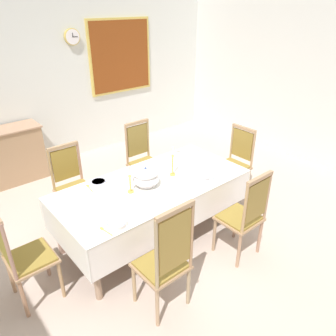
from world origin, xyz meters
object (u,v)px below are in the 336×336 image
object	(u,v)px
chair_head_east	(235,161)
framed_painting	(121,56)
bowl_near_right	(99,183)
bowl_far_left	(208,179)
spoon_primary	(103,229)
soup_tureen	(146,177)
candlestick_west	(130,182)
chair_south_b	(245,214)
chair_south_a	(166,259)
dining_table	(153,189)
candlestick_east	(173,164)
bowl_near_left	(117,223)
spoon_secondary	(88,187)
mounted_clock	(72,37)
chair_north_b	(143,158)
chair_north_a	(72,184)
chair_head_west	(22,254)

from	to	relation	value
chair_head_east	framed_painting	world-z (taller)	framed_painting
bowl_near_right	bowl_far_left	world-z (taller)	bowl_near_right
bowl_near_right	spoon_primary	world-z (taller)	bowl_near_right
soup_tureen	candlestick_west	xyz separation A→B (m)	(-0.22, 0.00, 0.01)
chair_south_b	spoon_primary	xyz separation A→B (m)	(-1.44, 0.55, 0.19)
chair_south_a	spoon_primary	size ratio (longest dim) A/B	6.85
chair_south_b	chair_head_east	distance (m)	1.37
dining_table	candlestick_east	distance (m)	0.39
bowl_near_left	bowl_near_right	world-z (taller)	bowl_near_right
bowl_far_left	spoon_secondary	xyz separation A→B (m)	(-1.16, 0.78, -0.01)
bowl_far_left	soup_tureen	bearing A→B (deg)	149.92
soup_tureen	candlestick_east	size ratio (longest dim) A/B	0.81
bowl_far_left	mounted_clock	bearing A→B (deg)	90.12
candlestick_east	spoon_secondary	bearing A→B (deg)	156.40
chair_south_a	chair_south_b	distance (m)	1.14
chair_north_b	bowl_far_left	xyz separation A→B (m)	(-0.00, -1.31, 0.20)
spoon_secondary	framed_painting	size ratio (longest dim) A/B	0.13
candlestick_west	mounted_clock	xyz separation A→B (m)	(0.85, 2.82, 1.24)
spoon_secondary	mounted_clock	size ratio (longest dim) A/B	0.66
bowl_far_left	framed_painting	world-z (taller)	framed_painting
chair_north_b	bowl_near_left	bearing A→B (deg)	46.19
chair_north_a	chair_head_west	world-z (taller)	chair_head_west
spoon_secondary	soup_tureen	bearing A→B (deg)	-31.05
chair_south_a	mounted_clock	xyz separation A→B (m)	(1.13, 3.77, 1.52)
chair_north_a	dining_table	bearing A→B (deg)	122.26
chair_south_b	bowl_far_left	world-z (taller)	chair_south_b
chair_north_b	dining_table	bearing A→B (deg)	59.87
candlestick_west	framed_painting	distance (m)	3.45
chair_south_a	chair_north_b	distance (m)	2.21
dining_table	chair_north_b	size ratio (longest dim) A/B	2.05
chair_south_b	bowl_near_right	size ratio (longest dim) A/B	5.88
dining_table	soup_tureen	world-z (taller)	soup_tureen
chair_head_west	spoon_secondary	bearing A→B (deg)	113.78
chair_south_a	candlestick_west	distance (m)	1.03
chair_north_a	bowl_near_right	xyz separation A→B (m)	(0.09, -0.56, 0.23)
candlestick_west	bowl_near_left	distance (m)	0.62
chair_south_a	soup_tureen	size ratio (longest dim) A/B	3.93
spoon_secondary	bowl_near_right	bearing A→B (deg)	-5.68
chair_north_a	bowl_near_left	xyz separation A→B (m)	(-0.17, -1.36, 0.23)
dining_table	candlestick_east	size ratio (longest dim) A/B	6.01
chair_south_b	mounted_clock	xyz separation A→B (m)	(-0.01, 3.76, 1.56)
candlestick_east	soup_tureen	bearing A→B (deg)	180.00
soup_tureen	dining_table	bearing A→B (deg)	-0.00
chair_head_west	candlestick_west	world-z (taller)	chair_head_west
chair_south_b	spoon_primary	world-z (taller)	chair_south_b
chair_south_a	mounted_clock	distance (m)	4.22
bowl_far_left	spoon_secondary	distance (m)	1.40
candlestick_west	chair_head_west	bearing A→B (deg)	180.00
soup_tureen	candlestick_east	xyz separation A→B (m)	(0.41, 0.00, 0.04)
bowl_near_right	chair_north_a	bearing A→B (deg)	99.40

